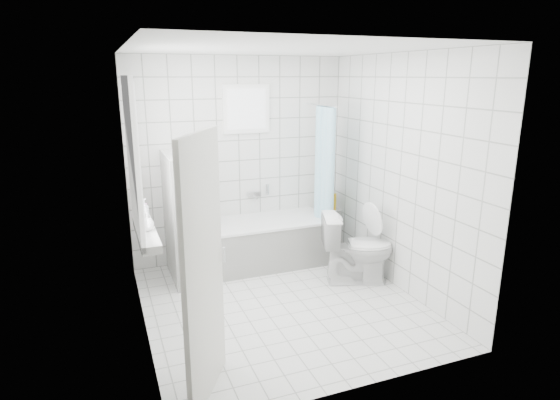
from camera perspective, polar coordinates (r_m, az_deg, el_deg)
name	(u,v)px	position (r m, az deg, el deg)	size (l,w,h in m)	color
ground	(282,304)	(5.11, 0.22, -12.54)	(3.00, 3.00, 0.00)	white
ceiling	(282,48)	(4.54, 0.26, 18.01)	(3.00, 3.00, 0.00)	white
wall_back	(239,161)	(6.04, -5.00, 4.82)	(2.80, 0.02, 2.60)	white
wall_front	(360,230)	(3.35, 9.69, -3.68)	(2.80, 0.02, 2.60)	white
wall_left	(136,198)	(4.35, -17.17, 0.20)	(0.02, 3.00, 2.60)	white
wall_right	(400,175)	(5.32, 14.45, 2.99)	(0.02, 3.00, 2.60)	white
window_left	(136,159)	(4.59, -17.20, 4.77)	(0.01, 0.90, 1.40)	white
window_back	(247,109)	(5.95, -4.07, 10.99)	(0.50, 0.01, 0.50)	white
window_sill	(146,234)	(4.77, -15.98, -3.96)	(0.18, 1.02, 0.08)	white
door	(204,272)	(3.42, -9.29, -8.66)	(0.04, 0.80, 2.00)	silver
bathtub	(255,243)	(5.98, -3.04, -5.28)	(1.86, 0.77, 0.58)	white
partition_wall	(175,218)	(5.58, -12.71, -2.18)	(0.15, 0.85, 1.50)	white
tiled_ledge	(326,228)	(6.63, 5.62, -3.44)	(0.40, 0.24, 0.55)	white
toilet	(357,248)	(5.54, 9.42, -5.82)	(0.46, 0.81, 0.83)	white
curtain_rod	(321,105)	(5.93, 4.99, 11.44)	(0.02, 0.02, 0.80)	silver
shower_curtain	(324,178)	(5.94, 5.35, 2.66)	(0.14, 0.48, 1.78)	#4CBAE0
tub_faucet	(254,194)	(6.15, -3.20, 0.75)	(0.18, 0.06, 0.06)	silver
sill_bottles	(145,216)	(4.82, -16.11, -1.92)	(0.18, 0.47, 0.27)	white
ledge_bottles	(330,202)	(6.49, 6.15, -0.22)	(0.18, 0.19, 0.24)	blue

